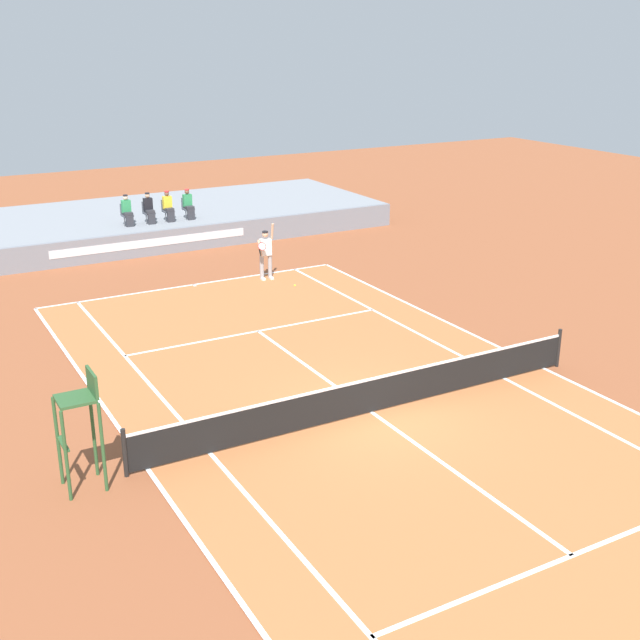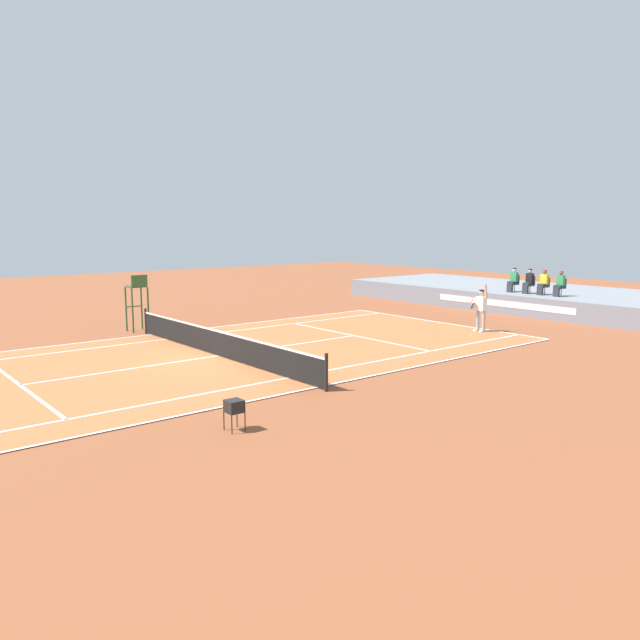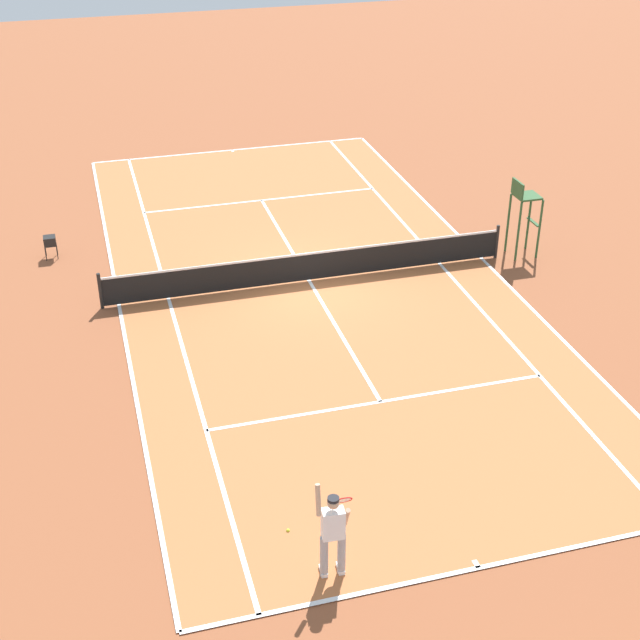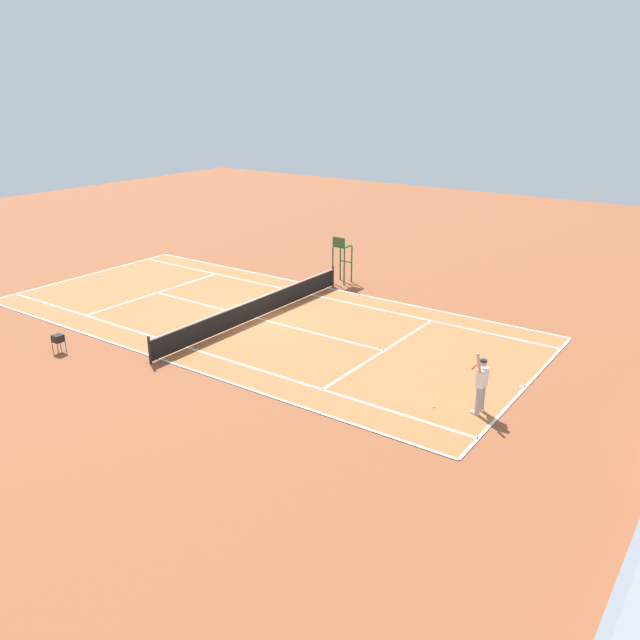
{
  "view_description": "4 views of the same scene",
  "coord_description": "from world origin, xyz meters",
  "px_view_note": "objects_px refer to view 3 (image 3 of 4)",
  "views": [
    {
      "loc": [
        -9.56,
        -14.59,
        8.53
      ],
      "look_at": [
        0.78,
        3.95,
        1.0
      ],
      "focal_mm": 45.47,
      "sensor_mm": 36.0,
      "label": 1
    },
    {
      "loc": [
        18.9,
        -10.72,
        4.55
      ],
      "look_at": [
        0.78,
        3.95,
        1.0
      ],
      "focal_mm": 35.34,
      "sensor_mm": 36.0,
      "label": 2
    },
    {
      "loc": [
        6.08,
        22.78,
        12.21
      ],
      "look_at": [
        0.78,
        3.95,
        1.0
      ],
      "focal_mm": 50.91,
      "sensor_mm": 36.0,
      "label": 3
    },
    {
      "loc": [
        20.02,
        17.55,
        9.57
      ],
      "look_at": [
        0.78,
        3.95,
        1.0
      ],
      "focal_mm": 36.18,
      "sensor_mm": 36.0,
      "label": 4
    }
  ],
  "objects_px": {
    "umpire_chair": "(524,208)",
    "tennis_player": "(333,533)",
    "ball_hopper": "(50,241)",
    "tennis_ball": "(288,530)"
  },
  "relations": [
    {
      "from": "umpire_chair",
      "to": "ball_hopper",
      "type": "relative_size",
      "value": 3.49
    },
    {
      "from": "umpire_chair",
      "to": "ball_hopper",
      "type": "distance_m",
      "value": 14.45
    },
    {
      "from": "tennis_player",
      "to": "umpire_chair",
      "type": "height_order",
      "value": "umpire_chair"
    },
    {
      "from": "tennis_ball",
      "to": "ball_hopper",
      "type": "xyz_separation_m",
      "value": [
        4.08,
        -13.71,
        0.54
      ]
    },
    {
      "from": "umpire_chair",
      "to": "ball_hopper",
      "type": "bearing_deg",
      "value": -14.89
    },
    {
      "from": "tennis_ball",
      "to": "ball_hopper",
      "type": "relative_size",
      "value": 0.1
    },
    {
      "from": "tennis_player",
      "to": "umpire_chair",
      "type": "relative_size",
      "value": 0.85
    },
    {
      "from": "tennis_ball",
      "to": "ball_hopper",
      "type": "height_order",
      "value": "ball_hopper"
    },
    {
      "from": "tennis_ball",
      "to": "ball_hopper",
      "type": "distance_m",
      "value": 14.31
    },
    {
      "from": "umpire_chair",
      "to": "tennis_player",
      "type": "bearing_deg",
      "value": 50.42
    }
  ]
}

